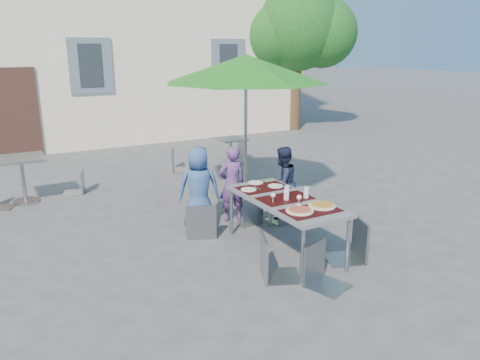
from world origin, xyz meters
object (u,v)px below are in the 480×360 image
chair_3 (273,231)px  child_2 (282,183)px  bg_chair_l_1 (177,143)px  pizza_near_left (300,210)px  pizza_near_right (322,205)px  dining_table (285,202)px  child_1 (232,184)px  patio_umbrella (246,70)px  cafe_table_1 (231,149)px  chair_1 (250,193)px  bg_chair_r_0 (76,168)px  chair_0 (201,200)px  chair_4 (354,216)px  chair_2 (285,192)px  chair_5 (323,240)px  child_0 (199,188)px  bg_chair_r_1 (238,135)px  cafe_table_0 (22,170)px

chair_3 → child_2: bearing=53.0°
bg_chair_l_1 → chair_3: bearing=-99.9°
pizza_near_left → pizza_near_right: bearing=2.9°
child_2 → chair_3: 2.07m
pizza_near_left → child_2: bearing=62.4°
dining_table → child_1: size_ratio=1.54×
patio_umbrella → cafe_table_1: size_ratio=4.23×
chair_3 → dining_table: bearing=45.7°
pizza_near_right → patio_umbrella: bearing=81.0°
bg_chair_l_1 → dining_table: bearing=-94.5°
chair_1 → bg_chair_r_0: chair_1 is taller
chair_0 → child_1: bearing=28.9°
pizza_near_right → cafe_table_1: size_ratio=0.52×
child_1 → bg_chair_l_1: (0.43, 3.37, 0.02)m
chair_3 → chair_4: bearing=-3.2°
dining_table → pizza_near_left: bearing=-105.5°
chair_2 → chair_4: bearing=-89.3°
child_1 → pizza_near_left: bearing=95.2°
child_1 → chair_5: size_ratio=1.28×
child_0 → patio_umbrella: (1.27, 0.82, 1.66)m
bg_chair_r_0 → chair_4: bearing=-61.7°
pizza_near_right → bg_chair_r_1: bearing=71.6°
chair_5 → bg_chair_l_1: bg_chair_l_1 is taller
dining_table → chair_2: bearing=55.0°
pizza_near_right → chair_4: size_ratio=0.34×
child_2 → cafe_table_0: size_ratio=1.41×
child_2 → bg_chair_r_0: 3.98m
pizza_near_left → bg_chair_r_0: bg_chair_r_0 is taller
patio_umbrella → dining_table: bearing=-106.3°
chair_3 → cafe_table_1: (2.12, 5.03, -0.17)m
pizza_near_left → child_0: bearing=105.3°
patio_umbrella → bg_chair_r_1: patio_umbrella is taller
pizza_near_right → bg_chair_r_1: size_ratio=0.33×
dining_table → pizza_near_right: (0.21, -0.50, 0.07)m
child_2 → chair_3: (-1.24, -1.65, 0.01)m
chair_0 → chair_4: (1.40, -1.62, 0.03)m
child_0 → bg_chair_r_0: 3.06m
dining_table → cafe_table_1: dining_table is taller
chair_2 → bg_chair_r_1: bg_chair_r_1 is taller
chair_3 → patio_umbrella: patio_umbrella is taller
cafe_table_0 → bg_chair_r_0: (0.93, 0.15, -0.12)m
child_1 → bg_chair_r_0: bearing=-47.5°
bg_chair_r_0 → cafe_table_1: bg_chair_r_0 is taller
chair_3 → bg_chair_r_0: 4.86m
bg_chair_r_0 → child_1: bearing=-55.5°
chair_0 → chair_2: chair_0 is taller
chair_3 → chair_5: bearing=-45.2°
chair_3 → chair_4: size_ratio=0.99×
dining_table → child_0: 1.47m
chair_2 → cafe_table_0: size_ratio=1.06×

